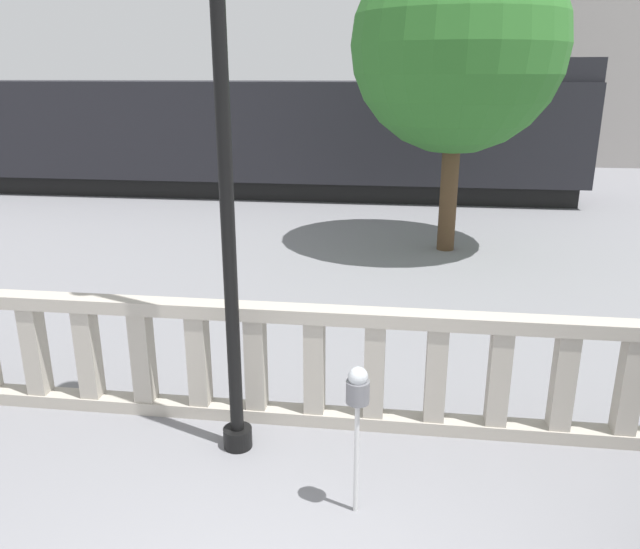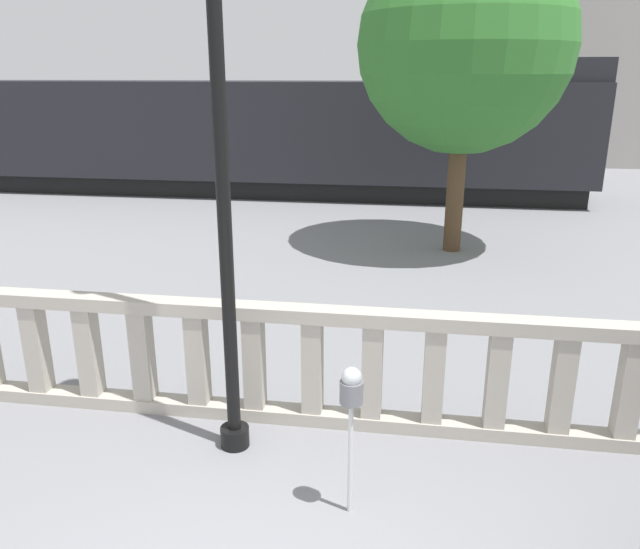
% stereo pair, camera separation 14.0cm
% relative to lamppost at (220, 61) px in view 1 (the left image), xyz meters
% --- Properties ---
extents(balustrade, '(15.70, 0.24, 1.28)m').
position_rel_lamppost_xyz_m(balustrade, '(0.68, 0.54, -2.93)').
color(balustrade, '#ADA599').
rests_on(balustrade, ground).
extents(lamppost, '(0.31, 0.31, 6.55)m').
position_rel_lamppost_xyz_m(lamppost, '(0.00, 0.00, 0.00)').
color(lamppost, black).
rests_on(lamppost, ground).
extents(parking_meter, '(0.19, 0.19, 1.32)m').
position_rel_lamppost_xyz_m(parking_meter, '(1.21, -0.78, -2.50)').
color(parking_meter, silver).
rests_on(parking_meter, ground).
extents(train_near, '(21.96, 3.12, 3.85)m').
position_rel_lamppost_xyz_m(train_near, '(-4.34, 13.34, -1.85)').
color(train_near, black).
rests_on(train_near, ground).
extents(tree_left, '(4.05, 4.05, 6.00)m').
position_rel_lamppost_xyz_m(tree_left, '(2.43, 7.53, 0.40)').
color(tree_left, '#4C3823').
rests_on(tree_left, ground).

